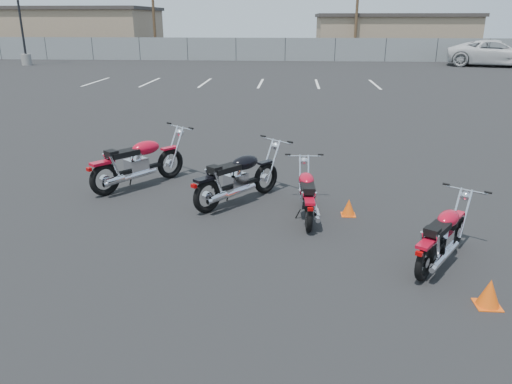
# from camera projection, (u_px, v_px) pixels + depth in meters

# --- Properties ---
(ground) EXTENTS (120.00, 120.00, 0.00)m
(ground) POSITION_uv_depth(u_px,v_px,m) (240.00, 245.00, 7.61)
(ground) COLOR black
(ground) RESTS_ON ground
(motorcycle_front_red) EXTENTS (1.80, 2.03, 1.12)m
(motorcycle_front_red) POSITION_uv_depth(u_px,v_px,m) (139.00, 162.00, 10.09)
(motorcycle_front_red) COLOR black
(motorcycle_front_red) RESTS_ON ground
(motorcycle_second_black) EXTENTS (1.73, 1.90, 1.06)m
(motorcycle_second_black) POSITION_uv_depth(u_px,v_px,m) (238.00, 178.00, 9.21)
(motorcycle_second_black) COLOR black
(motorcycle_second_black) RESTS_ON ground
(motorcycle_third_red) EXTENTS (0.71, 1.84, 0.90)m
(motorcycle_third_red) POSITION_uv_depth(u_px,v_px,m) (307.00, 195.00, 8.55)
(motorcycle_third_red) COLOR black
(motorcycle_third_red) RESTS_ON ground
(motorcycle_rear_red) EXTENTS (1.33, 1.69, 0.90)m
(motorcycle_rear_red) POSITION_uv_depth(u_px,v_px,m) (443.00, 237.00, 6.91)
(motorcycle_rear_red) COLOR black
(motorcycle_rear_red) RESTS_ON ground
(training_cone_near) EXTENTS (0.25, 0.25, 0.29)m
(training_cone_near) POSITION_uv_depth(u_px,v_px,m) (349.00, 207.00, 8.71)
(training_cone_near) COLOR #F2540C
(training_cone_near) RESTS_ON ground
(training_cone_far) EXTENTS (0.29, 0.29, 0.35)m
(training_cone_far) POSITION_uv_depth(u_px,v_px,m) (489.00, 293.00, 5.94)
(training_cone_far) COLOR #F2540C
(training_cone_far) RESTS_ON ground
(light_pole_west) EXTENTS (0.80, 0.70, 9.35)m
(light_pole_west) POSITION_uv_depth(u_px,v_px,m) (22.00, 32.00, 36.02)
(light_pole_west) COLOR gray
(light_pole_west) RESTS_ON ground
(chainlink_fence) EXTENTS (80.06, 0.06, 1.80)m
(chainlink_fence) POSITION_uv_depth(u_px,v_px,m) (285.00, 49.00, 40.27)
(chainlink_fence) COLOR slate
(chainlink_fence) RESTS_ON ground
(tan_building_west) EXTENTS (18.40, 10.40, 4.30)m
(tan_building_west) POSITION_uv_depth(u_px,v_px,m) (58.00, 31.00, 47.99)
(tan_building_west) COLOR #8F785C
(tan_building_west) RESTS_ON ground
(tan_building_east) EXTENTS (14.40, 9.40, 3.70)m
(tan_building_east) POSITION_uv_depth(u_px,v_px,m) (392.00, 34.00, 47.73)
(tan_building_east) COLOR #8F785C
(tan_building_east) RESTS_ON ground
(utility_pole_b) EXTENTS (1.80, 0.24, 9.00)m
(utility_pole_b) POSITION_uv_depth(u_px,v_px,m) (153.00, 2.00, 44.57)
(utility_pole_b) COLOR #453120
(utility_pole_b) RESTS_ON ground
(utility_pole_c) EXTENTS (1.80, 0.24, 9.00)m
(utility_pole_c) POSITION_uv_depth(u_px,v_px,m) (357.00, 1.00, 42.37)
(utility_pole_c) COLOR #453120
(utility_pole_c) RESTS_ON ground
(parking_line_stripes) EXTENTS (15.12, 4.00, 0.01)m
(parking_line_stripes) POSITION_uv_depth(u_px,v_px,m) (233.00, 83.00, 26.62)
(parking_line_stripes) COLOR silver
(parking_line_stripes) RESTS_ON ground
(white_van) EXTENTS (5.13, 8.16, 2.89)m
(white_van) POSITION_uv_depth(u_px,v_px,m) (497.00, 45.00, 35.50)
(white_van) COLOR silver
(white_van) RESTS_ON ground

